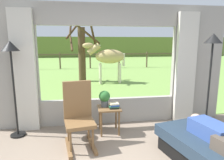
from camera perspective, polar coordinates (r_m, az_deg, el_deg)
The scene contains 16 objects.
back_wall_with_window at distance 4.29m, azimuth -0.92°, elevation 3.74°, with size 5.20×0.12×2.55m.
curtain_panel_left at distance 4.27m, azimuth -23.74°, elevation 2.13°, with size 0.44×0.10×2.40m, color beige.
curtain_panel_right at distance 4.70m, azimuth 20.21°, elevation 3.09°, with size 0.44×0.10×2.40m, color beige.
outdoor_pasture_lawn at distance 15.24m, azimuth -6.44°, elevation 4.01°, with size 36.00×21.68×0.02m, color #759E47.
distant_hill_ridge at distance 24.98m, azimuth -7.42°, elevation 9.32°, with size 36.00×2.00×2.40m, color olive.
recliner_sofa at distance 3.31m, azimuth 27.40°, elevation -18.49°, with size 1.24×1.85×0.42m.
reclining_person at distance 3.15m, azimuth 28.42°, elevation -14.01°, with size 0.46×1.43×0.22m.
rocking_chair at distance 3.51m, azimuth -9.47°, elevation -9.85°, with size 0.56×0.74×1.12m.
side_table at distance 3.97m, azimuth -0.86°, elevation -9.08°, with size 0.44×0.44×0.52m.
potted_plant at distance 3.93m, azimuth -2.15°, elevation -5.04°, with size 0.22×0.22×0.32m.
book_stack at distance 3.88m, azimuth 0.58°, elevation -7.32°, with size 0.20×0.16×0.10m.
floor_lamp_left at distance 4.04m, azimuth -26.77°, elevation 5.03°, with size 0.32×0.32×1.80m.
floor_lamp_right at distance 4.08m, azimuth 26.59°, elevation 6.61°, with size 0.32×0.32×1.93m.
horse at distance 8.63m, azimuth -1.17°, elevation 6.63°, with size 1.82×0.64×1.73m.
pasture_tree at distance 9.08m, azimuth -8.66°, elevation 8.17°, with size 1.52×1.50×3.05m.
pasture_fence_line at distance 13.71m, azimuth -6.26°, elevation 6.36°, with size 16.10×0.10×1.10m.
Camera 1 is at (-0.57, -1.96, 1.77)m, focal length 32.08 mm.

